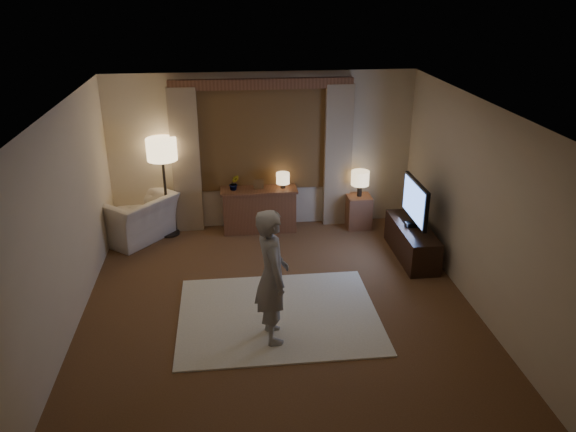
{
  "coord_description": "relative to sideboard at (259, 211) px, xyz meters",
  "views": [
    {
      "loc": [
        -0.58,
        -6.18,
        3.93
      ],
      "look_at": [
        0.18,
        0.6,
        1.04
      ],
      "focal_mm": 35.0,
      "sensor_mm": 36.0,
      "label": 1
    }
  ],
  "objects": [
    {
      "name": "armchair",
      "position": [
        -2.02,
        -0.11,
        0.02
      ],
      "size": [
        1.49,
        1.51,
        0.74
      ],
      "primitive_type": "imported",
      "rotation": [
        0.0,
        0.0,
        -2.26
      ],
      "color": "beige",
      "rests_on": "floor"
    },
    {
      "name": "tv_stand",
      "position": [
        2.24,
        -1.24,
        -0.1
      ],
      "size": [
        0.45,
        1.4,
        0.5
      ],
      "primitive_type": "cube",
      "color": "black",
      "rests_on": "floor"
    },
    {
      "name": "tv",
      "position": [
        2.24,
        -1.24,
        0.54
      ],
      "size": [
        0.24,
        0.99,
        0.71
      ],
      "color": "black",
      "rests_on": "tv_stand"
    },
    {
      "name": "picture_frame",
      "position": [
        -0.0,
        0.0,
        0.45
      ],
      "size": [
        0.16,
        0.02,
        0.2
      ],
      "primitive_type": "cube",
      "color": "brown",
      "rests_on": "sideboard"
    },
    {
      "name": "table_lamp_sideboard",
      "position": [
        0.4,
        0.0,
        0.55
      ],
      "size": [
        0.22,
        0.22,
        0.3
      ],
      "color": "black",
      "rests_on": "sideboard"
    },
    {
      "name": "sideboard",
      "position": [
        0.0,
        0.0,
        0.0
      ],
      "size": [
        1.2,
        0.4,
        0.7
      ],
      "primitive_type": "cube",
      "color": "brown",
      "rests_on": "floor"
    },
    {
      "name": "floor_lamp",
      "position": [
        -1.51,
        0.0,
        1.02
      ],
      "size": [
        0.48,
        0.48,
        1.64
      ],
      "color": "black",
      "rests_on": "floor"
    },
    {
      "name": "side_table",
      "position": [
        1.69,
        -0.05,
        -0.07
      ],
      "size": [
        0.4,
        0.4,
        0.56
      ],
      "primitive_type": "cube",
      "color": "brown",
      "rests_on": "floor"
    },
    {
      "name": "plant",
      "position": [
        -0.4,
        0.0,
        0.5
      ],
      "size": [
        0.16,
        0.13,
        0.3
      ],
      "primitive_type": "imported",
      "color": "#999999",
      "rests_on": "sideboard"
    },
    {
      "name": "rug",
      "position": [
        0.06,
        -2.66,
        -0.34
      ],
      "size": [
        2.5,
        2.0,
        0.02
      ],
      "primitive_type": "cube",
      "color": "#F0E8CA",
      "rests_on": "floor"
    },
    {
      "name": "table_lamp_side",
      "position": [
        1.69,
        -0.05,
        0.52
      ],
      "size": [
        0.3,
        0.3,
        0.44
      ],
      "color": "black",
      "rests_on": "side_table"
    },
    {
      "name": "room",
      "position": [
        0.09,
        -2.0,
        0.98
      ],
      "size": [
        5.04,
        5.54,
        2.64
      ],
      "color": "brown",
      "rests_on": "ground"
    },
    {
      "name": "person",
      "position": [
        -0.05,
        -3.12,
        0.48
      ],
      "size": [
        0.46,
        0.64,
        1.62
      ],
      "primitive_type": "imported",
      "rotation": [
        0.0,
        0.0,
        1.7
      ],
      "color": "gray",
      "rests_on": "rug"
    }
  ]
}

